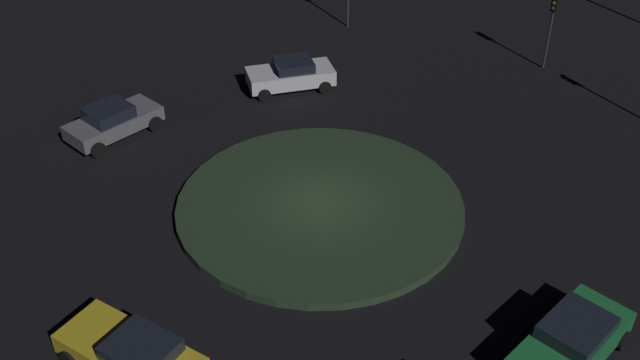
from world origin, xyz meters
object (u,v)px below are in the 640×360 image
(car_white, at_px, (291,74))
(car_yellow, at_px, (132,354))
(car_grey, at_px, (113,121))
(car_green, at_px, (572,341))
(traffic_light_north_near, at_px, (552,16))

(car_white, relative_size, car_yellow, 0.93)
(car_yellow, bearing_deg, car_grey, -42.61)
(car_green, relative_size, car_white, 1.10)
(car_green, bearing_deg, car_yellow, -43.04)
(car_yellow, relative_size, traffic_light_north_near, 1.17)
(car_grey, bearing_deg, car_green, -84.60)
(car_yellow, height_order, traffic_light_north_near, traffic_light_north_near)
(car_white, distance_m, traffic_light_north_near, 13.45)
(car_green, bearing_deg, car_grey, -82.99)
(traffic_light_north_near, bearing_deg, car_green, 31.89)
(car_green, relative_size, car_yellow, 1.03)
(car_yellow, xyz_separation_m, traffic_light_north_near, (6.44, 25.73, 2.10))
(traffic_light_north_near, bearing_deg, car_grey, -28.08)
(car_grey, xyz_separation_m, traffic_light_north_near, (15.66, 15.34, 2.08))
(car_grey, bearing_deg, car_white, -16.39)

